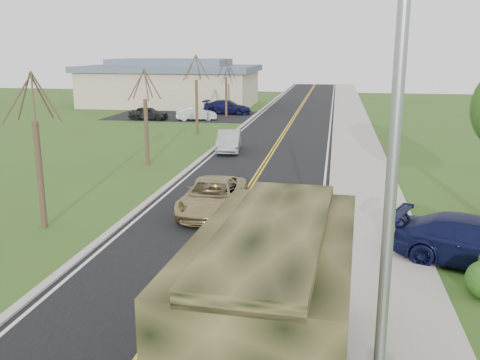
% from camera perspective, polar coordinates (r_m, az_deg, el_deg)
% --- Properties ---
extents(road, '(8.00, 120.00, 0.01)m').
position_cam_1_polar(road, '(49.07, 5.19, 5.74)').
color(road, black).
rests_on(road, ground).
extents(curb_right, '(0.30, 120.00, 0.12)m').
position_cam_1_polar(curb_right, '(48.88, 10.06, 5.61)').
color(curb_right, '#9E998E').
rests_on(curb_right, ground).
extents(sidewalk_right, '(3.20, 120.00, 0.10)m').
position_cam_1_polar(sidewalk_right, '(48.92, 12.12, 5.51)').
color(sidewalk_right, '#9E998E').
rests_on(sidewalk_right, ground).
extents(curb_left, '(0.30, 120.00, 0.10)m').
position_cam_1_polar(curb_left, '(49.58, 0.38, 5.93)').
color(curb_left, '#9E998E').
rests_on(curb_left, ground).
extents(street_light, '(1.65, 0.22, 8.00)m').
position_cam_1_polar(street_light, '(8.31, 14.94, -3.75)').
color(street_light, gray).
rests_on(street_light, ground).
extents(bare_tree_a, '(1.93, 2.26, 6.08)m').
position_cam_1_polar(bare_tree_a, '(21.93, -20.68, 1.77)').
color(bare_tree_a, '#38281C').
rests_on(bare_tree_a, ground).
extents(bare_tree_b, '(1.83, 2.14, 5.73)m').
position_cam_1_polar(bare_tree_b, '(32.68, -9.98, 5.90)').
color(bare_tree_b, '#38281C').
rests_on(bare_tree_b, ground).
extents(bare_tree_c, '(2.04, 2.39, 6.42)m').
position_cam_1_polar(bare_tree_c, '(44.04, -4.65, 8.45)').
color(bare_tree_c, '#38281C').
rests_on(bare_tree_c, ground).
extents(bare_tree_d, '(1.88, 2.20, 5.91)m').
position_cam_1_polar(bare_tree_d, '(55.70, -1.49, 9.38)').
color(bare_tree_d, '#38281C').
rests_on(bare_tree_d, ground).
extents(commercial_building, '(25.50, 21.50, 5.65)m').
position_cam_1_polar(commercial_building, '(67.58, -7.36, 10.17)').
color(commercial_building, tan).
rests_on(commercial_building, ground).
extents(military_truck, '(3.04, 7.90, 3.88)m').
position_cam_1_polar(military_truck, '(10.72, 4.11, -11.93)').
color(military_truck, black).
rests_on(military_truck, ground).
extents(suv_champagne, '(2.56, 5.32, 1.46)m').
position_cam_1_polar(suv_champagne, '(22.91, -2.91, -1.74)').
color(suv_champagne, '#9D8958').
rests_on(suv_champagne, ground).
extents(sedan_silver, '(2.01, 4.46, 1.42)m').
position_cam_1_polar(sedan_silver, '(36.70, -1.18, 4.17)').
color(sedan_silver, '#A8A8AC').
rests_on(sedan_silver, ground).
extents(pickup_navy, '(5.92, 4.07, 1.59)m').
position_cam_1_polar(pickup_navy, '(18.90, 24.25, -6.19)').
color(pickup_navy, '#0F1339').
rests_on(pickup_navy, ground).
extents(lot_car_dark, '(3.88, 1.56, 1.32)m').
position_cam_1_polar(lot_car_dark, '(53.94, -9.73, 7.03)').
color(lot_car_dark, black).
rests_on(lot_car_dark, ground).
extents(lot_car_silver, '(4.20, 2.36, 1.31)m').
position_cam_1_polar(lot_car_silver, '(53.07, -4.67, 7.06)').
color(lot_car_silver, '#B8B8BD').
rests_on(lot_car_silver, ground).
extents(lot_car_navy, '(5.28, 2.43, 1.49)m').
position_cam_1_polar(lot_car_navy, '(58.07, -1.36, 7.78)').
color(lot_car_navy, '#0F1039').
rests_on(lot_car_navy, ground).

